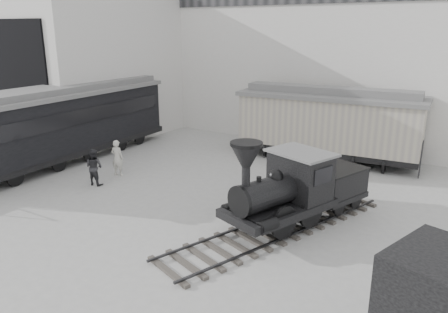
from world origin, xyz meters
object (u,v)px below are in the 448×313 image
Objects in this scene: passenger_coach at (65,123)px; visitor_b at (94,167)px; locomotive at (293,192)px; visitor_a at (117,158)px; boxcar at (329,122)px.

visitor_b is (4.08, -1.74, -1.19)m from passenger_coach.
passenger_coach reaches higher than locomotive.
locomotive is 13.24m from passenger_coach.
visitor_a is (-9.19, 0.44, -0.36)m from locomotive.
visitor_b is at bearing -133.96° from boxcar.
locomotive is at bearing -6.12° from passenger_coach.
visitor_a is 1.46m from visitor_b.
visitor_b is at bearing -26.08° from passenger_coach.
visitor_b is (-9.12, -1.03, -0.40)m from locomotive.
visitor_a is at bearing -139.02° from boxcar.
boxcar is at bearing -135.31° from visitor_b.
boxcar is 5.85× the size of visitor_b.
visitor_b is (0.07, -1.46, -0.04)m from visitor_a.
passenger_coach is 4.18m from visitor_a.
locomotive is at bearing -83.81° from boxcar.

